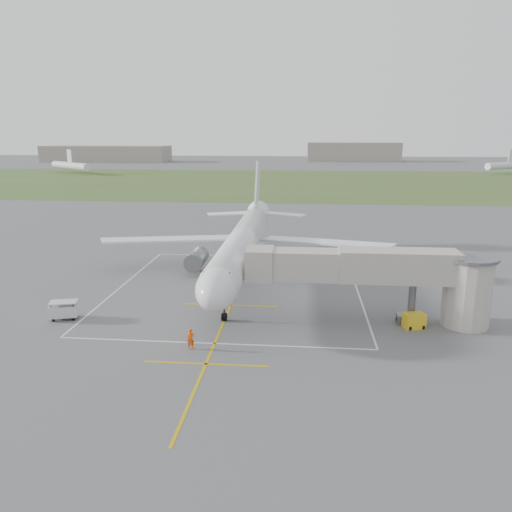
# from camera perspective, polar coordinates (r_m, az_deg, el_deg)

# --- Properties ---
(ground) EXTENTS (700.00, 700.00, 0.00)m
(ground) POSITION_cam_1_polar(r_m,az_deg,el_deg) (62.92, -1.60, -2.63)
(ground) COLOR #525255
(ground) RESTS_ON ground
(grass_strip) EXTENTS (700.00, 120.00, 0.02)m
(grass_strip) POSITION_cam_1_polar(r_m,az_deg,el_deg) (190.87, 3.13, 8.46)
(grass_strip) COLOR #3C5726
(grass_strip) RESTS_ON ground
(apron_markings) EXTENTS (28.20, 60.00, 0.01)m
(apron_markings) POSITION_cam_1_polar(r_m,az_deg,el_deg) (57.41, -2.30, -4.26)
(apron_markings) COLOR #BF9B0B
(apron_markings) RESTS_ON ground
(airliner) EXTENTS (38.93, 46.75, 13.52)m
(airliner) POSITION_cam_1_polar(r_m,az_deg,el_deg) (62.55, -1.55, 1.43)
(airliner) COLOR silver
(airliner) RESTS_ON ground
(jet_bridge) EXTENTS (23.40, 5.00, 7.20)m
(jet_bridge) POSITION_cam_1_polar(r_m,az_deg,el_deg) (48.92, 14.98, -2.16)
(jet_bridge) COLOR gray
(jet_bridge) RESTS_ON ground
(gpu_unit) EXTENTS (2.18, 1.78, 1.43)m
(gpu_unit) POSITION_cam_1_polar(r_m,az_deg,el_deg) (49.54, 17.62, -7.06)
(gpu_unit) COLOR gold
(gpu_unit) RESTS_ON ground
(baggage_cart) EXTENTS (2.90, 2.16, 1.80)m
(baggage_cart) POSITION_cam_1_polar(r_m,az_deg,el_deg) (52.85, -21.10, -5.78)
(baggage_cart) COLOR silver
(baggage_cart) RESTS_ON ground
(ramp_worker_nose) EXTENTS (0.75, 0.59, 1.81)m
(ramp_worker_nose) POSITION_cam_1_polar(r_m,az_deg,el_deg) (43.11, -7.48, -9.41)
(ramp_worker_nose) COLOR #E34407
(ramp_worker_nose) RESTS_ON ground
(ramp_worker_wing) EXTENTS (1.18, 1.18, 1.93)m
(ramp_worker_wing) POSITION_cam_1_polar(r_m,az_deg,el_deg) (66.90, -6.46, -0.85)
(ramp_worker_wing) COLOR #D54706
(ramp_worker_wing) RESTS_ON ground
(distant_hangars) EXTENTS (345.00, 49.00, 12.00)m
(distant_hangars) POSITION_cam_1_polar(r_m,az_deg,el_deg) (326.18, 1.22, 11.62)
(distant_hangars) COLOR gray
(distant_hangars) RESTS_ON ground
(distant_aircraft) EXTENTS (227.78, 42.47, 8.85)m
(distant_aircraft) POSITION_cam_1_polar(r_m,az_deg,el_deg) (231.89, 4.04, 10.29)
(distant_aircraft) COLOR silver
(distant_aircraft) RESTS_ON ground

